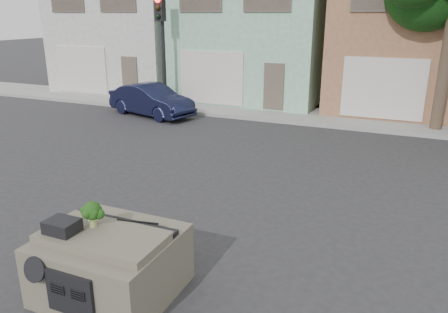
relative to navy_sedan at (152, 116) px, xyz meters
The scene contains 11 objects.
ground_plane 10.36m from the navy_sedan, 52.08° to the right, with size 120.00×120.00×0.00m, color #303033.
sidewalk 6.78m from the navy_sedan, 20.11° to the left, with size 40.00×3.00×0.15m, color gray.
townhouse_white 8.71m from the navy_sedan, 126.22° to the left, with size 7.20×8.20×7.55m, color beige.
townhouse_mint 7.91m from the navy_sedan, 65.65° to the left, with size 7.20×8.20×7.55m, color #94C7A6.
townhouse_tan 12.72m from the navy_sedan, 31.41° to the left, with size 7.20×8.20×7.55m, color #986648.
navy_sedan is the anchor object (origin of this frame).
traffic_signal 2.88m from the navy_sedan, 95.82° to the left, with size 0.40×0.40×5.10m, color black.
car_dashboard 12.87m from the navy_sedan, 60.33° to the right, with size 2.00×1.80×1.12m, color #655F4E.
instrument_hump 12.95m from the navy_sedan, 63.34° to the right, with size 0.48×0.38×0.20m, color black.
wiper_arm 12.72m from the navy_sedan, 58.38° to the right, with size 0.70×0.03×0.02m, color black.
broccoli 12.81m from the navy_sedan, 61.44° to the right, with size 0.35×0.35×0.43m, color #173A0F.
Camera 1 is at (4.03, -7.82, 4.28)m, focal length 35.00 mm.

